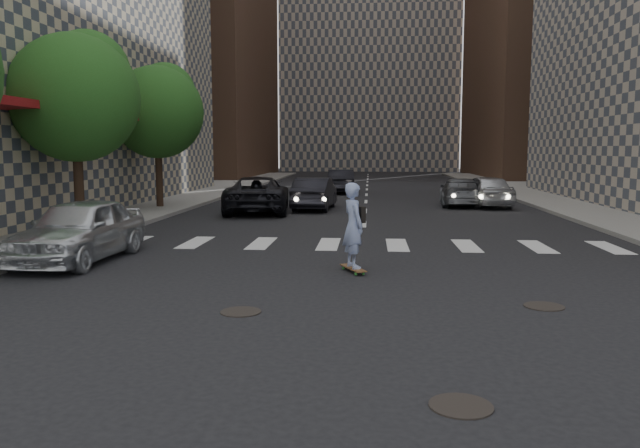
{
  "coord_description": "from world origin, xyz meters",
  "views": [
    {
      "loc": [
        0.19,
        -9.09,
        2.79
      ],
      "look_at": [
        -0.79,
        3.2,
        1.3
      ],
      "focal_mm": 35.0,
      "sensor_mm": 36.0,
      "label": 1
    }
  ],
  "objects_px": {
    "traffic_car_b": "(460,192)",
    "traffic_car_c": "(257,194)",
    "traffic_car_d": "(486,191)",
    "traffic_car_e": "(341,181)",
    "tree_c": "(159,108)",
    "silver_sedan": "(80,230)",
    "skateboarder": "(354,226)",
    "traffic_car_a": "(315,194)",
    "tree_b": "(78,92)"
  },
  "relations": [
    {
      "from": "traffic_car_a",
      "to": "traffic_car_c",
      "type": "relative_size",
      "value": 0.78
    },
    {
      "from": "tree_b",
      "to": "traffic_car_c",
      "type": "bearing_deg",
      "value": 55.52
    },
    {
      "from": "skateboarder",
      "to": "traffic_car_a",
      "type": "distance_m",
      "value": 14.79
    },
    {
      "from": "traffic_car_e",
      "to": "traffic_car_a",
      "type": "bearing_deg",
      "value": 82.93
    },
    {
      "from": "traffic_car_a",
      "to": "silver_sedan",
      "type": "bearing_deg",
      "value": 74.7
    },
    {
      "from": "tree_b",
      "to": "traffic_car_e",
      "type": "xyz_separation_m",
      "value": [
        7.81,
        19.28,
        -3.9
      ]
    },
    {
      "from": "tree_c",
      "to": "skateboarder",
      "type": "xyz_separation_m",
      "value": [
        9.29,
        -14.26,
        -3.58
      ]
    },
    {
      "from": "tree_c",
      "to": "silver_sedan",
      "type": "xyz_separation_m",
      "value": [
        2.45,
        -13.4,
        -3.86
      ]
    },
    {
      "from": "traffic_car_e",
      "to": "traffic_car_b",
      "type": "bearing_deg",
      "value": 123.33
    },
    {
      "from": "silver_sedan",
      "to": "traffic_car_e",
      "type": "distance_m",
      "value": 25.25
    },
    {
      "from": "silver_sedan",
      "to": "traffic_car_c",
      "type": "relative_size",
      "value": 0.81
    },
    {
      "from": "traffic_car_c",
      "to": "traffic_car_e",
      "type": "bearing_deg",
      "value": -110.53
    },
    {
      "from": "tree_b",
      "to": "traffic_car_a",
      "type": "bearing_deg",
      "value": 49.64
    },
    {
      "from": "silver_sedan",
      "to": "tree_b",
      "type": "bearing_deg",
      "value": 116.49
    },
    {
      "from": "skateboarder",
      "to": "tree_b",
      "type": "bearing_deg",
      "value": 121.55
    },
    {
      "from": "traffic_car_c",
      "to": "skateboarder",
      "type": "bearing_deg",
      "value": 102.69
    },
    {
      "from": "traffic_car_b",
      "to": "silver_sedan",
      "type": "bearing_deg",
      "value": 59.11
    },
    {
      "from": "tree_b",
      "to": "skateboarder",
      "type": "bearing_deg",
      "value": -33.99
    },
    {
      "from": "traffic_car_b",
      "to": "traffic_car_d",
      "type": "relative_size",
      "value": 1.03
    },
    {
      "from": "skateboarder",
      "to": "traffic_car_b",
      "type": "relative_size",
      "value": 0.44
    },
    {
      "from": "traffic_car_c",
      "to": "traffic_car_e",
      "type": "distance_m",
      "value": 12.8
    },
    {
      "from": "tree_b",
      "to": "traffic_car_e",
      "type": "height_order",
      "value": "tree_b"
    },
    {
      "from": "traffic_car_b",
      "to": "tree_c",
      "type": "bearing_deg",
      "value": 16.18
    },
    {
      "from": "tree_c",
      "to": "traffic_car_b",
      "type": "bearing_deg",
      "value": 11.49
    },
    {
      "from": "tree_b",
      "to": "traffic_car_e",
      "type": "distance_m",
      "value": 21.16
    },
    {
      "from": "traffic_car_d",
      "to": "traffic_car_c",
      "type": "bearing_deg",
      "value": 12.88
    },
    {
      "from": "skateboarder",
      "to": "traffic_car_a",
      "type": "bearing_deg",
      "value": 74.0
    },
    {
      "from": "traffic_car_b",
      "to": "traffic_car_c",
      "type": "distance_m",
      "value": 10.2
    },
    {
      "from": "traffic_car_e",
      "to": "tree_b",
      "type": "bearing_deg",
      "value": 64.54
    },
    {
      "from": "skateboarder",
      "to": "traffic_car_e",
      "type": "height_order",
      "value": "skateboarder"
    },
    {
      "from": "tree_b",
      "to": "traffic_car_d",
      "type": "bearing_deg",
      "value": 34.41
    },
    {
      "from": "traffic_car_c",
      "to": "traffic_car_d",
      "type": "distance_m",
      "value": 11.13
    },
    {
      "from": "traffic_car_a",
      "to": "skateboarder",
      "type": "bearing_deg",
      "value": 101.85
    },
    {
      "from": "tree_c",
      "to": "traffic_car_e",
      "type": "distance_m",
      "value": 14.26
    },
    {
      "from": "traffic_car_b",
      "to": "traffic_car_e",
      "type": "bearing_deg",
      "value": -48.58
    },
    {
      "from": "traffic_car_b",
      "to": "traffic_car_e",
      "type": "xyz_separation_m",
      "value": [
        -6.28,
        8.41,
        0.07
      ]
    },
    {
      "from": "silver_sedan",
      "to": "traffic_car_a",
      "type": "height_order",
      "value": "silver_sedan"
    },
    {
      "from": "traffic_car_d",
      "to": "traffic_car_e",
      "type": "distance_m",
      "value": 11.55
    },
    {
      "from": "traffic_car_e",
      "to": "tree_c",
      "type": "bearing_deg",
      "value": 51.89
    },
    {
      "from": "skateboarder",
      "to": "traffic_car_b",
      "type": "bearing_deg",
      "value": 49.87
    },
    {
      "from": "traffic_car_d",
      "to": "traffic_car_e",
      "type": "bearing_deg",
      "value": -55.8
    },
    {
      "from": "tree_c",
      "to": "tree_b",
      "type": "bearing_deg",
      "value": -90.0
    },
    {
      "from": "tree_c",
      "to": "traffic_car_b",
      "type": "relative_size",
      "value": 1.41
    },
    {
      "from": "tree_c",
      "to": "traffic_car_a",
      "type": "bearing_deg",
      "value": 2.95
    },
    {
      "from": "traffic_car_a",
      "to": "traffic_car_b",
      "type": "height_order",
      "value": "traffic_car_a"
    },
    {
      "from": "skateboarder",
      "to": "traffic_car_c",
      "type": "relative_size",
      "value": 0.36
    },
    {
      "from": "traffic_car_c",
      "to": "traffic_car_e",
      "type": "xyz_separation_m",
      "value": [
        3.1,
        12.41,
        -0.05
      ]
    },
    {
      "from": "tree_b",
      "to": "traffic_car_b",
      "type": "relative_size",
      "value": 1.41
    },
    {
      "from": "tree_c",
      "to": "silver_sedan",
      "type": "relative_size",
      "value": 1.42
    },
    {
      "from": "traffic_car_b",
      "to": "traffic_car_c",
      "type": "relative_size",
      "value": 0.82
    }
  ]
}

